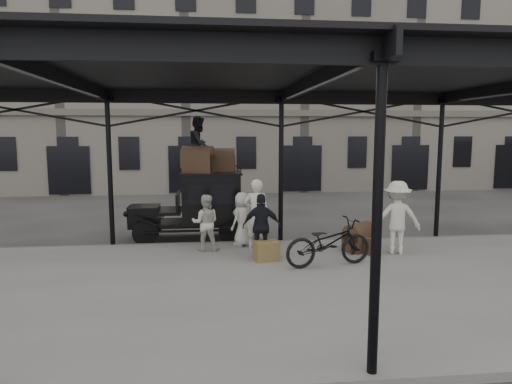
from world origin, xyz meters
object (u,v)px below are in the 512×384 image
(taxi, at_px, (201,202))
(steamer_trunk_roof_near, at_px, (198,162))
(bicycle, at_px, (328,242))
(porter_left, at_px, (256,214))
(porter_official, at_px, (262,226))
(steamer_trunk_platform, at_px, (359,239))

(taxi, relative_size, steamer_trunk_roof_near, 3.86)
(taxi, relative_size, bicycle, 1.63)
(porter_left, bearing_deg, taxi, -38.31)
(taxi, distance_m, porter_official, 3.37)
(steamer_trunk_roof_near, bearing_deg, bicycle, -31.24)
(porter_official, height_order, steamer_trunk_platform, porter_official)
(steamer_trunk_roof_near, bearing_deg, porter_left, -27.82)
(taxi, relative_size, porter_official, 2.14)
(porter_left, height_order, steamer_trunk_platform, porter_left)
(porter_official, distance_m, steamer_trunk_roof_near, 3.54)
(steamer_trunk_platform, bearing_deg, porter_left, 128.87)
(taxi, height_order, bicycle, taxi)
(porter_official, distance_m, bicycle, 1.79)
(porter_official, bearing_deg, steamer_trunk_platform, -162.91)
(taxi, distance_m, steamer_trunk_platform, 5.07)
(steamer_trunk_platform, bearing_deg, steamer_trunk_roof_near, 114.34)
(taxi, xyz_separation_m, steamer_trunk_platform, (4.38, -2.45, -0.73))
(porter_left, bearing_deg, bicycle, 140.60)
(porter_official, bearing_deg, bicycle, 158.15)
(porter_left, distance_m, steamer_trunk_platform, 2.94)
(bicycle, bearing_deg, taxi, 28.30)
(bicycle, distance_m, steamer_trunk_roof_near, 5.12)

